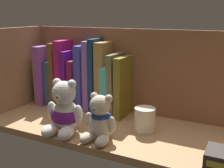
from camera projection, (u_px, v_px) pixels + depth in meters
shelf_board at (122, 132)px, 80.58cm from camera, size 80.83×28.46×2.00cm
shelf_back_panel at (142, 75)px, 90.00cm from camera, size 83.23×1.20×29.41cm
shelf_side_panel_left at (13, 72)px, 95.27cm from camera, size 1.60×30.86×29.41cm
book_0 at (43, 79)px, 104.95cm from camera, size 1.74×9.17×16.33cm
book_1 at (49, 74)px, 103.20cm from camera, size 3.15×12.85×20.94cm
book_2 at (56, 81)px, 102.54cm from camera, size 2.26×10.40×15.68cm
book_3 at (60, 73)px, 100.67cm from camera, size 1.94×11.45×22.24cm
book_4 at (66, 73)px, 99.41cm from camera, size 2.70×10.70×23.12cm
book_5 at (73, 78)px, 98.62cm from camera, size 2.12×12.92×19.86cm
book_6 at (79, 83)px, 97.91cm from camera, size 2.81×12.29×16.97cm
book_7 at (85, 77)px, 96.14cm from camera, size 2.51×10.52×21.84cm
book_8 at (92, 75)px, 94.80cm from camera, size 2.11×9.30×23.37cm
book_9 at (97, 75)px, 93.72cm from camera, size 1.73×9.95×24.18cm
book_10 at (105, 77)px, 92.63cm from camera, size 3.17×9.13×23.20cm
book_11 at (113, 89)px, 92.22cm from camera, size 2.55×13.78×15.75cm
book_12 at (119, 84)px, 90.67cm from camera, size 2.40×14.92×20.06cm
book_13 at (126, 86)px, 89.76cm from camera, size 2.24×14.14×19.19cm
teddy_bear_larger at (64, 112)px, 76.75cm from camera, size 11.08×11.67×15.04cm
teddy_bear_smaller at (100, 120)px, 72.28cm from camera, size 8.99×9.08×12.43cm
pillar_candle at (145, 120)px, 77.90cm from camera, size 5.86×5.86×6.82cm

